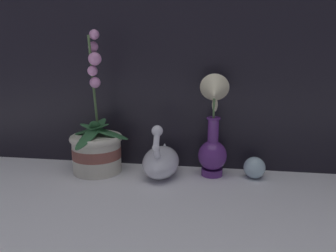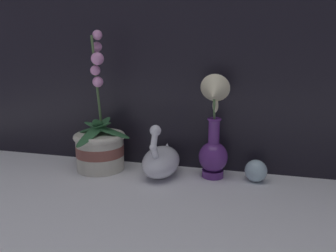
% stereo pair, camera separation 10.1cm
% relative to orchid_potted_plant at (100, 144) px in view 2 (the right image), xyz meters
% --- Properties ---
extents(ground_plane, '(2.80, 2.80, 0.00)m').
position_rel_orchid_potted_plant_xyz_m(ground_plane, '(0.25, -0.11, -0.09)').
color(ground_plane, white).
extents(orchid_potted_plant, '(0.22, 0.23, 0.46)m').
position_rel_orchid_potted_plant_xyz_m(orchid_potted_plant, '(0.00, 0.00, 0.00)').
color(orchid_potted_plant, beige).
rests_on(orchid_potted_plant, ground_plane).
extents(swan_figurine, '(0.11, 0.20, 0.18)m').
position_rel_orchid_potted_plant_xyz_m(swan_figurine, '(0.22, -0.01, -0.04)').
color(swan_figurine, white).
rests_on(swan_figurine, ground_plane).
extents(blue_vase, '(0.09, 0.13, 0.33)m').
position_rel_orchid_potted_plant_xyz_m(blue_vase, '(0.38, 0.01, 0.05)').
color(blue_vase, '#602D7F').
rests_on(blue_vase, ground_plane).
extents(glass_sphere, '(0.07, 0.07, 0.07)m').
position_rel_orchid_potted_plant_xyz_m(glass_sphere, '(0.51, 0.02, -0.05)').
color(glass_sphere, silver).
rests_on(glass_sphere, ground_plane).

